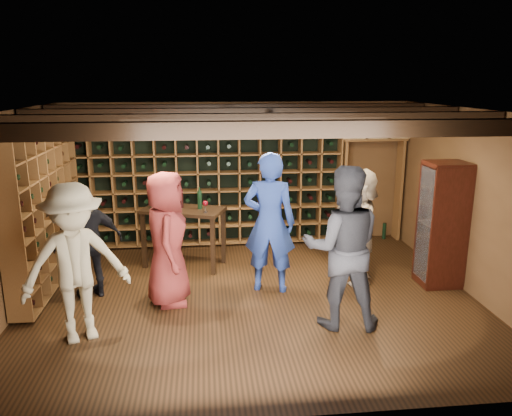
{
  "coord_description": "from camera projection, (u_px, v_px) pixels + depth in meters",
  "views": [
    {
      "loc": [
        -0.6,
        -6.22,
        2.87
      ],
      "look_at": [
        0.08,
        0.2,
        1.2
      ],
      "focal_mm": 35.0,
      "sensor_mm": 36.0,
      "label": 1
    }
  ],
  "objects": [
    {
      "name": "ground",
      "position": [
        252.0,
        298.0,
        6.76
      ],
      "size": [
        6.0,
        6.0,
        0.0
      ],
      "primitive_type": "plane",
      "color": "black",
      "rests_on": "ground"
    },
    {
      "name": "room_shell",
      "position": [
        251.0,
        117.0,
        6.21
      ],
      "size": [
        6.0,
        6.0,
        6.0
      ],
      "color": "brown",
      "rests_on": "ground"
    },
    {
      "name": "wine_rack_back",
      "position": [
        208.0,
        182.0,
        8.67
      ],
      "size": [
        4.65,
        0.3,
        2.2
      ],
      "color": "brown",
      "rests_on": "ground"
    },
    {
      "name": "wine_rack_left",
      "position": [
        45.0,
        206.0,
        6.98
      ],
      "size": [
        0.3,
        2.65,
        2.2
      ],
      "color": "brown",
      "rests_on": "ground"
    },
    {
      "name": "crate_shelf",
      "position": [
        373.0,
        155.0,
        8.85
      ],
      "size": [
        1.2,
        0.32,
        2.07
      ],
      "color": "brown",
      "rests_on": "ground"
    },
    {
      "name": "display_cabinet",
      "position": [
        442.0,
        227.0,
        7.02
      ],
      "size": [
        0.55,
        0.5,
        1.75
      ],
      "color": "#36110A",
      "rests_on": "ground"
    },
    {
      "name": "man_blue_shirt",
      "position": [
        270.0,
        223.0,
        6.8
      ],
      "size": [
        0.8,
        0.62,
        1.95
      ],
      "primitive_type": "imported",
      "rotation": [
        0.0,
        0.0,
        2.9
      ],
      "color": "navy",
      "rests_on": "ground"
    },
    {
      "name": "man_grey_suit",
      "position": [
        342.0,
        248.0,
        5.8
      ],
      "size": [
        1.04,
        0.87,
        1.94
      ],
      "primitive_type": "imported",
      "rotation": [
        0.0,
        0.0,
        2.99
      ],
      "color": "black",
      "rests_on": "ground"
    },
    {
      "name": "guest_red_floral",
      "position": [
        167.0,
        239.0,
        6.41
      ],
      "size": [
        0.6,
        0.89,
        1.76
      ],
      "primitive_type": "imported",
      "rotation": [
        0.0,
        0.0,
        1.62
      ],
      "color": "maroon",
      "rests_on": "ground"
    },
    {
      "name": "guest_woman_black",
      "position": [
        89.0,
        242.0,
        6.62
      ],
      "size": [
        0.98,
        0.76,
        1.54
      ],
      "primitive_type": "imported",
      "rotation": [
        0.0,
        0.0,
        3.63
      ],
      "color": "black",
      "rests_on": "ground"
    },
    {
      "name": "guest_khaki",
      "position": [
        75.0,
        264.0,
        5.48
      ],
      "size": [
        1.34,
        1.08,
        1.81
      ],
      "primitive_type": "imported",
      "rotation": [
        0.0,
        0.0,
        0.4
      ],
      "color": "#9C8C6B",
      "rests_on": "ground"
    },
    {
      "name": "guest_beige",
      "position": [
        359.0,
        225.0,
        7.2
      ],
      "size": [
        0.7,
        1.59,
        1.66
      ],
      "primitive_type": "imported",
      "rotation": [
        0.0,
        0.0,
        4.57
      ],
      "color": "tan",
      "rests_on": "ground"
    },
    {
      "name": "tasting_table",
      "position": [
        183.0,
        216.0,
        7.74
      ],
      "size": [
        1.38,
        1.01,
        1.21
      ],
      "rotation": [
        0.0,
        0.0,
        -0.36
      ],
      "color": "black",
      "rests_on": "ground"
    }
  ]
}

